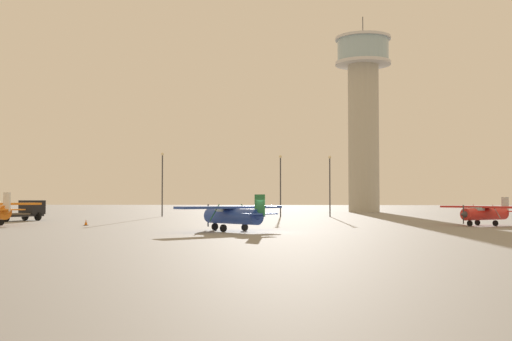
# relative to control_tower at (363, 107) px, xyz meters

# --- Properties ---
(ground_plane) EXTENTS (400.00, 400.00, 0.00)m
(ground_plane) POSITION_rel_control_tower_xyz_m (-11.35, -74.18, -19.92)
(ground_plane) COLOR gray
(control_tower) EXTENTS (10.54, 10.54, 37.33)m
(control_tower) POSITION_rel_control_tower_xyz_m (0.00, 0.00, 0.00)
(control_tower) COLOR #B2AD9E
(control_tower) RESTS_ON ground_plane
(airplane_blue) EXTENTS (7.85, 8.13, 2.92)m
(airplane_blue) POSITION_rel_control_tower_xyz_m (-14.60, -72.79, -18.56)
(airplane_blue) COLOR #2847A8
(airplane_blue) RESTS_ON ground_plane
(airplane_red) EXTENTS (7.27, 8.03, 2.74)m
(airplane_red) POSITION_rel_control_tower_xyz_m (7.86, -59.90, -18.64)
(airplane_red) COLOR red
(airplane_red) RESTS_ON ground_plane
(truck_flatbed_black) EXTENTS (5.14, 7.23, 2.38)m
(truck_flatbed_black) POSITION_rel_control_tower_xyz_m (-42.38, -51.68, -18.74)
(truck_flatbed_black) COLOR #38383D
(truck_flatbed_black) RESTS_ON ground_plane
(light_post_west) EXTENTS (0.44, 0.44, 8.78)m
(light_post_west) POSITION_rel_control_tower_xyz_m (-13.64, -32.01, -14.70)
(light_post_west) COLOR #38383D
(light_post_west) RESTS_ON ground_plane
(light_post_east) EXTENTS (0.44, 0.44, 9.20)m
(light_post_east) POSITION_rel_control_tower_xyz_m (-30.56, -32.99, -14.48)
(light_post_east) COLOR #38383D
(light_post_east) RESTS_ON ground_plane
(light_post_north) EXTENTS (0.44, 0.44, 8.69)m
(light_post_north) POSITION_rel_control_tower_xyz_m (-6.66, -31.15, -14.75)
(light_post_north) COLOR #38383D
(light_post_north) RESTS_ON ground_plane
(traffic_cone_near_right) EXTENTS (0.36, 0.36, 0.59)m
(traffic_cone_near_right) POSITION_rel_control_tower_xyz_m (-30.34, -63.18, -19.63)
(traffic_cone_near_right) COLOR black
(traffic_cone_near_right) RESTS_ON ground_plane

